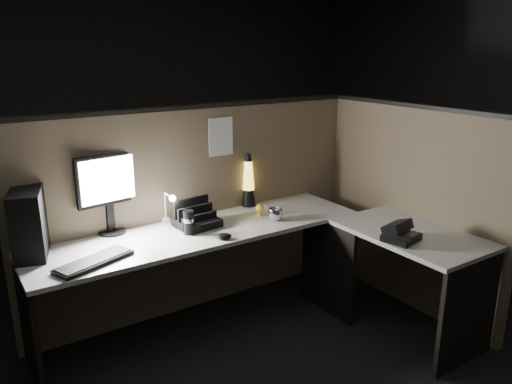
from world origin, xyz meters
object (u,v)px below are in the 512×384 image
monitor (107,186)px  lava_lamp (249,184)px  desk_phone (400,233)px  keyboard (94,262)px  pc_tower (29,222)px

monitor → lava_lamp: (1.08, -0.01, -0.15)m
lava_lamp → desk_phone: bearing=-69.8°
monitor → lava_lamp: 1.09m
keyboard → lava_lamp: 1.39m
monitor → keyboard: size_ratio=1.16×
keyboard → desk_phone: size_ratio=1.86×
pc_tower → keyboard: (0.26, -0.34, -0.19)m
pc_tower → desk_phone: size_ratio=1.62×
keyboard → desk_phone: bearing=-43.3°
monitor → desk_phone: bearing=-45.8°
pc_tower → lava_lamp: bearing=18.4°
keyboard → pc_tower: bearing=107.2°
keyboard → lava_lamp: lava_lamp is taller
lava_lamp → desk_phone: size_ratio=1.67×
desk_phone → monitor: bearing=130.2°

